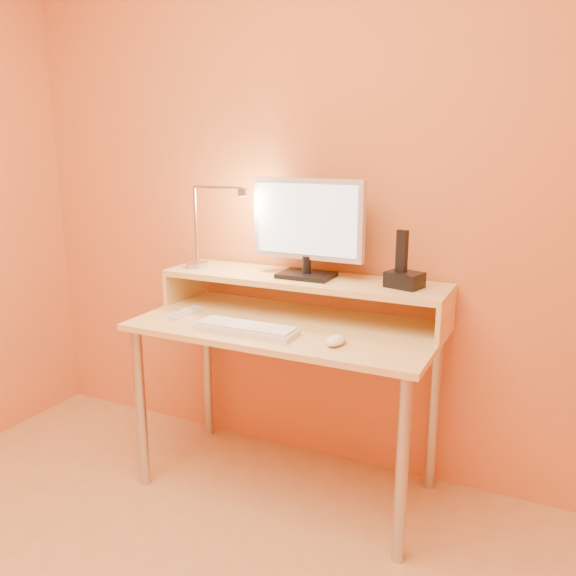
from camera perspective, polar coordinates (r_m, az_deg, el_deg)
The scene contains 25 objects.
wall_back at distance 2.52m, azimuth 3.06°, elevation 10.12°, with size 3.00×0.04×2.50m, color orange.
desk_leg_fl at distance 2.55m, azimuth -14.14°, elevation -11.32°, with size 0.04×0.04×0.69m, color #B0B0B3.
desk_leg_fr at distance 2.09m, azimuth 11.02°, elevation -17.08°, with size 0.04×0.04×0.69m, color #B0B0B3.
desk_leg_bl at distance 2.91m, azimuth -7.85°, elevation -7.74°, with size 0.04×0.04×0.69m, color #B0B0B3.
desk_leg_br at distance 2.52m, azimuth 14.00°, elevation -11.57°, with size 0.04×0.04×0.69m, color #B0B0B3.
desk_lower at distance 2.33m, azimuth -0.15°, elevation -3.78°, with size 1.20×0.60×0.03m, color #ECCB75.
shelf_riser_left at distance 2.73m, azimuth -10.02°, elevation 0.37°, with size 0.02×0.30×0.14m, color #ECCB75.
shelf_riser_right at distance 2.27m, azimuth 15.13°, elevation -2.64°, with size 0.02×0.30×0.14m, color #ECCB75.
desk_shelf at distance 2.42m, azimuth 1.39°, elevation 0.81°, with size 1.20×0.30×0.03m, color #ECCB75.
monitor_foot at distance 2.41m, azimuth 1.82°, elevation 1.27°, with size 0.22×0.16×0.02m, color black.
monitor_neck at distance 2.40m, azimuth 1.82°, elevation 2.29°, with size 0.04×0.04×0.07m, color black.
monitor_panel at distance 2.38m, azimuth 1.96°, elevation 6.71°, with size 0.48×0.04×0.33m, color silver.
monitor_back at distance 2.40m, azimuth 2.18°, elevation 6.77°, with size 0.43×0.01×0.28m, color black.
monitor_screen at distance 2.36m, azimuth 1.77°, elevation 6.66°, with size 0.43×0.00×0.28m, color silver.
lamp_base at distance 2.63m, azimuth -8.82°, elevation 2.26°, with size 0.10×0.10×0.03m, color #B0B0B3.
lamp_post at distance 2.60m, azimuth -8.97°, elevation 6.10°, with size 0.01×0.01×0.33m, color #B0B0B3.
lamp_arm at distance 2.51m, azimuth -6.82°, elevation 9.70°, with size 0.01×0.01×0.24m, color #B0B0B3.
lamp_head at distance 2.45m, azimuth -4.41°, elevation 9.30°, with size 0.04×0.04×0.03m, color #B0B0B3.
lamp_bulb at distance 2.46m, azimuth -4.40°, elevation 8.93°, with size 0.03×0.03×0.00m, color #FFEAC6.
phone_dock at distance 2.27m, azimuth 11.27°, elevation 0.79°, with size 0.13×0.10×0.06m, color black.
phone_handset at distance 2.25m, azimuth 11.03°, elevation 3.56°, with size 0.04×0.03×0.16m, color black.
phone_led at distance 2.21m, azimuth 12.06°, elevation 0.41°, with size 0.01×0.00×0.04m, color #3871FF.
keyboard at distance 2.22m, azimuth -4.09°, elevation -4.07°, with size 0.40×0.13×0.02m, color silver.
mouse at distance 2.08m, azimuth 4.68°, elevation -5.08°, with size 0.06×0.11×0.04m, color white.
remote_control at distance 2.47m, azimuth -9.92°, elevation -2.42°, with size 0.04×0.17×0.02m, color silver.
Camera 1 is at (0.96, -0.82, 1.41)m, focal length 36.52 mm.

